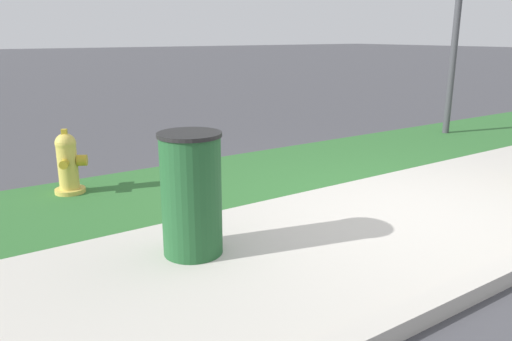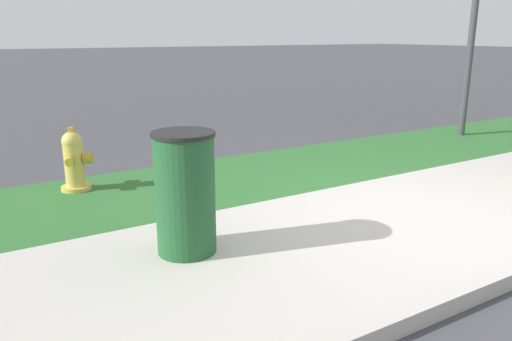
{
  "view_description": "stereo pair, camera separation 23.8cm",
  "coord_description": "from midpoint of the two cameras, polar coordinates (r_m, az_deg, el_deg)",
  "views": [
    {
      "loc": [
        -3.67,
        -2.83,
        1.66
      ],
      "look_at": [
        -1.09,
        0.96,
        0.4
      ],
      "focal_mm": 35.0,
      "sensor_mm": 36.0,
      "label": 1
    },
    {
      "loc": [
        -3.47,
        -2.96,
        1.66
      ],
      "look_at": [
        -1.09,
        0.96,
        0.4
      ],
      "focal_mm": 35.0,
      "sensor_mm": 36.0,
      "label": 2
    }
  ],
  "objects": [
    {
      "name": "trash_bin",
      "position": [
        3.83,
        -9.15,
        -2.77
      ],
      "size": [
        0.48,
        0.48,
        0.96
      ],
      "color": "#1E5128",
      "rests_on": "ground"
    },
    {
      "name": "fire_hydrant_mid_block",
      "position": [
        5.71,
        -21.82,
        0.79
      ],
      "size": [
        0.37,
        0.39,
        0.7
      ],
      "rotation": [
        0.0,
        0.0,
        4.26
      ],
      "color": "gold",
      "rests_on": "ground"
    },
    {
      "name": "ground_plane",
      "position": [
        4.89,
        15.77,
        -5.1
      ],
      "size": [
        120.0,
        120.0,
        0.0
      ],
      "primitive_type": "plane",
      "color": "#424247"
    },
    {
      "name": "grass_verge",
      "position": [
        6.34,
        1.42,
        0.21
      ],
      "size": [
        18.0,
        1.9,
        0.01
      ],
      "primitive_type": "cube",
      "color": "#2D662D",
      "rests_on": "ground"
    },
    {
      "name": "sidewalk_pavement",
      "position": [
        4.89,
        15.77,
        -5.05
      ],
      "size": [
        18.0,
        2.24,
        0.01
      ],
      "primitive_type": "cube",
      "color": "#BCB7AD",
      "rests_on": "ground"
    }
  ]
}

